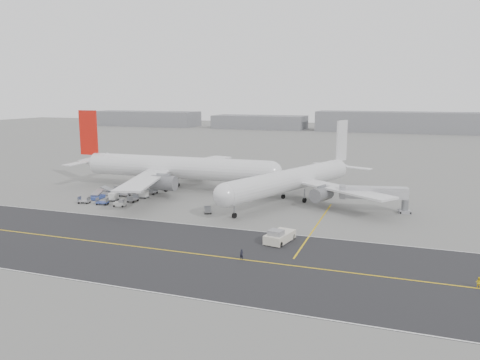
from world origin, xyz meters
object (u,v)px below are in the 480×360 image
(ground_crew_a, at_px, (242,255))
(ground_crew_b, at_px, (479,282))
(pushback_tug, at_px, (279,236))
(airliner_a, at_px, (173,167))
(airliner_b, at_px, (293,179))
(jet_bridge, at_px, (375,194))

(ground_crew_a, relative_size, ground_crew_b, 1.12)
(pushback_tug, bearing_deg, ground_crew_a, -95.64)
(ground_crew_b, bearing_deg, pushback_tug, 5.69)
(airliner_a, distance_m, ground_crew_a, 59.57)
(airliner_a, distance_m, airliner_b, 34.78)
(airliner_a, height_order, ground_crew_b, airliner_a)
(airliner_b, distance_m, jet_bridge, 20.31)
(airliner_a, height_order, jet_bridge, airliner_a)
(ground_crew_a, bearing_deg, airliner_b, 105.27)
(airliner_b, xyz_separation_m, jet_bridge, (19.69, -4.78, -1.32))
(airliner_a, xyz_separation_m, ground_crew_b, (70.50, -46.48, -5.40))
(pushback_tug, xyz_separation_m, ground_crew_b, (30.70, -10.41, -0.27))
(airliner_a, bearing_deg, airliner_b, -96.09)
(airliner_b, relative_size, ground_crew_a, 29.76)
(airliner_b, distance_m, ground_crew_b, 56.51)
(airliner_a, xyz_separation_m, pushback_tug, (39.80, -36.07, -5.13))
(airliner_a, xyz_separation_m, airliner_b, (34.63, -3.06, -0.75))
(airliner_a, height_order, pushback_tug, airliner_a)
(ground_crew_a, bearing_deg, airliner_a, 140.80)
(jet_bridge, bearing_deg, ground_crew_b, -78.57)
(pushback_tug, distance_m, jet_bridge, 31.89)
(jet_bridge, bearing_deg, airliner_a, 160.49)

